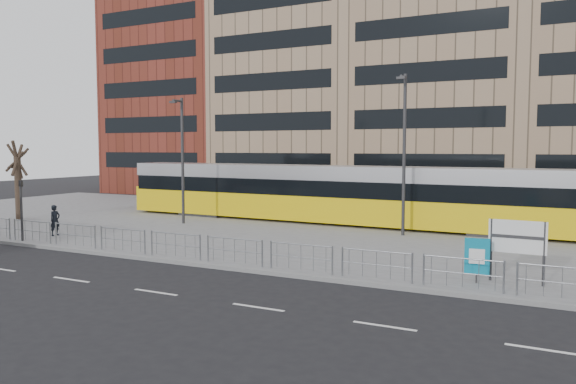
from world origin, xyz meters
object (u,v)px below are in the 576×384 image
at_px(station_sign, 517,240).
at_px(lamp_post_west, 182,155).
at_px(tram, 336,195).
at_px(bare_tree, 16,139).
at_px(ad_panel, 477,257).
at_px(pedestrian, 55,220).
at_px(lamp_post_east, 404,148).
at_px(traffic_light_west, 21,202).

distance_m(station_sign, lamp_post_west, 21.46).
height_order(tram, bare_tree, bare_tree).
relative_size(station_sign, ad_panel, 1.40).
height_order(pedestrian, lamp_post_east, lamp_post_east).
distance_m(station_sign, traffic_light_west, 23.35).
bearing_deg(bare_tree, lamp_post_east, 11.22).
height_order(lamp_post_east, bare_tree, lamp_post_east).
relative_size(ad_panel, lamp_post_east, 0.18).
xyz_separation_m(station_sign, pedestrian, (-23.16, 0.19, -0.71)).
height_order(station_sign, pedestrian, station_sign).
height_order(tram, traffic_light_west, tram).
height_order(tram, lamp_post_east, lamp_post_east).
distance_m(station_sign, lamp_post_east, 11.34).
bearing_deg(lamp_post_west, lamp_post_east, 6.50).
distance_m(ad_panel, traffic_light_west, 22.09).
relative_size(ad_panel, traffic_light_west, 0.51).
xyz_separation_m(tram, traffic_light_west, (-11.79, -13.39, 0.17)).
bearing_deg(lamp_post_east, bare_tree, -168.78).
distance_m(station_sign, bare_tree, 31.37).
bearing_deg(bare_tree, tram, 21.66).
height_order(tram, ad_panel, tram).
xyz_separation_m(ad_panel, lamp_post_east, (-5.21, 9.39, 3.77)).
bearing_deg(station_sign, bare_tree, 175.66).
xyz_separation_m(ad_panel, lamp_post_west, (-18.78, 7.84, 3.33)).
bearing_deg(lamp_post_west, station_sign, -19.85).
xyz_separation_m(pedestrian, lamp_post_west, (3.13, 7.04, 3.43)).
bearing_deg(lamp_post_west, tram, 27.30).
bearing_deg(lamp_post_west, traffic_light_west, -109.93).
distance_m(tram, lamp_post_east, 6.47).
height_order(station_sign, bare_tree, bare_tree).
bearing_deg(tram, bare_tree, -156.69).
relative_size(lamp_post_west, lamp_post_east, 0.90).
bearing_deg(pedestrian, bare_tree, 66.28).
bearing_deg(station_sign, lamp_post_east, 129.24).
bearing_deg(traffic_light_west, pedestrian, 95.69).
bearing_deg(tram, ad_panel, -48.46).
distance_m(ad_panel, bare_tree, 30.31).
distance_m(traffic_light_west, bare_tree, 10.06).
relative_size(pedestrian, lamp_post_west, 0.21).
bearing_deg(traffic_light_west, lamp_post_east, 41.36).
bearing_deg(bare_tree, pedestrian, -25.75).
distance_m(traffic_light_west, lamp_post_west, 9.83).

